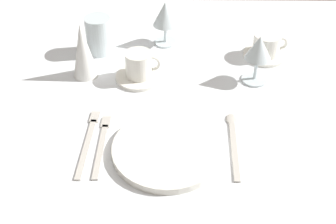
{
  "coord_description": "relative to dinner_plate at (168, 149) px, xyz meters",
  "views": [
    {
      "loc": [
        0.01,
        -0.96,
        1.47
      ],
      "look_at": [
        0.0,
        -0.11,
        0.76
      ],
      "focal_mm": 47.81,
      "sensor_mm": 36.0,
      "label": 1
    }
  ],
  "objects": [
    {
      "name": "dining_table",
      "position": [
        -0.0,
        0.23,
        -0.09
      ],
      "size": [
        1.8,
        1.11,
        0.74
      ],
      "color": "white",
      "rests_on": "ground"
    },
    {
      "name": "dinner_plate",
      "position": [
        0.0,
        0.0,
        0.0
      ],
      "size": [
        0.26,
        0.26,
        0.02
      ],
      "primitive_type": "cylinder",
      "color": "white",
      "rests_on": "dining_table"
    },
    {
      "name": "fork_outer",
      "position": [
        -0.15,
        0.03,
        -0.01
      ],
      "size": [
        0.02,
        0.21,
        0.0
      ],
      "color": "beige",
      "rests_on": "dining_table"
    },
    {
      "name": "fork_inner",
      "position": [
        -0.19,
        0.04,
        -0.01
      ],
      "size": [
        0.03,
        0.23,
        0.0
      ],
      "color": "beige",
      "rests_on": "dining_table"
    },
    {
      "name": "spoon_soup",
      "position": [
        0.16,
        0.05,
        -0.01
      ],
      "size": [
        0.03,
        0.23,
        0.01
      ],
      "color": "beige",
      "rests_on": "dining_table"
    },
    {
      "name": "saucer_left",
      "position": [
        -0.08,
        0.29,
        -0.0
      ],
      "size": [
        0.13,
        0.13,
        0.01
      ],
      "primitive_type": "cylinder",
      "color": "white",
      "rests_on": "dining_table"
    },
    {
      "name": "coffee_cup_left",
      "position": [
        -0.08,
        0.29,
        0.04
      ],
      "size": [
        0.1,
        0.07,
        0.07
      ],
      "color": "white",
      "rests_on": "saucer_left"
    },
    {
      "name": "saucer_right",
      "position": [
        0.29,
        0.41,
        -0.0
      ],
      "size": [
        0.13,
        0.13,
        0.01
      ],
      "primitive_type": "cylinder",
      "color": "white",
      "rests_on": "dining_table"
    },
    {
      "name": "coffee_cup_right",
      "position": [
        0.29,
        0.41,
        0.03
      ],
      "size": [
        0.1,
        0.08,
        0.06
      ],
      "color": "white",
      "rests_on": "saucer_right"
    },
    {
      "name": "wine_glass_centre",
      "position": [
        0.24,
        0.28,
        0.09
      ],
      "size": [
        0.07,
        0.07,
        0.14
      ],
      "color": "silver",
      "rests_on": "dining_table"
    },
    {
      "name": "wine_glass_left",
      "position": [
        -0.01,
        0.48,
        0.09
      ],
      "size": [
        0.07,
        0.07,
        0.14
      ],
      "color": "silver",
      "rests_on": "dining_table"
    },
    {
      "name": "drink_tumbler",
      "position": [
        -0.21,
        0.43,
        0.05
      ],
      "size": [
        0.08,
        0.08,
        0.11
      ],
      "color": "silver",
      "rests_on": "dining_table"
    },
    {
      "name": "napkin_folded",
      "position": [
        -0.23,
        0.31,
        0.07
      ],
      "size": [
        0.07,
        0.07,
        0.16
      ],
      "primitive_type": "cone",
      "color": "white",
      "rests_on": "dining_table"
    }
  ]
}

